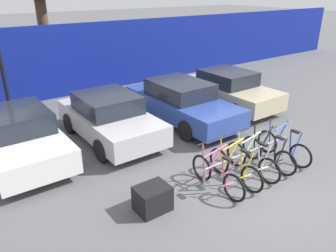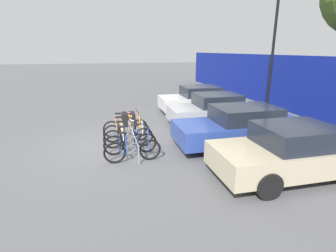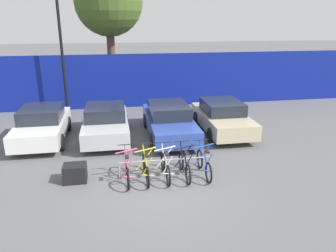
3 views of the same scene
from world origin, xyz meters
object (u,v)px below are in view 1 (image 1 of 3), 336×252
bike_rack (249,154)px  car_blue (181,102)px  bicycle_pink (217,175)px  car_white (19,136)px  bicycle_black (268,153)px  cargo_crate (153,198)px  car_silver (109,117)px  bicycle_yellow (235,168)px  bicycle_white (252,160)px  car_beige (228,89)px  bicycle_blue (283,147)px

bike_rack → car_blue: car_blue is taller
bicycle_pink → car_white: size_ratio=0.42×
bicycle_black → car_white: bearing=136.9°
bike_rack → cargo_crate: size_ratio=4.28×
bicycle_black → car_silver: (-2.49, 3.98, 0.31)m
bicycle_yellow → car_silver: 4.19m
bicycle_pink → car_blue: 4.31m
bike_rack → car_white: bearing=138.2°
bike_rack → bicycle_white: 0.18m
bike_rack → bicycle_yellow: bearing=-167.1°
bike_rack → car_silver: size_ratio=0.75×
bicycle_white → car_white: size_ratio=0.42×
car_beige → bicycle_blue: bearing=-116.0°
bicycle_pink → bicycle_black: size_ratio=1.00×
bicycle_pink → car_beige: bearing=40.8°
bicycle_black → car_silver: 4.71m
car_white → bicycle_white: bearing=-43.1°
bicycle_blue → car_silver: size_ratio=0.43×
bicycle_blue → car_white: (-5.69, 4.15, 0.31)m
bicycle_white → cargo_crate: (-2.79, 0.26, -0.10)m
bike_rack → bicycle_white: size_ratio=1.75×
cargo_crate → bicycle_blue: bearing=-3.6°
car_white → cargo_crate: bearing=-67.1°
bicycle_pink → cargo_crate: 1.62m
car_beige → bicycle_black: bearing=-123.1°
bike_rack → bicycle_black: size_ratio=1.75×
bicycle_yellow → car_white: 5.64m
bicycle_blue → car_white: car_white is taller
bike_rack → bicycle_white: (-0.03, -0.15, -0.10)m
car_white → bicycle_pink: bearing=-52.0°
bike_rack → bicycle_blue: 1.24m
bike_rack → car_white: 6.00m
bicycle_yellow → car_blue: size_ratio=0.37×
bicycle_blue → car_beige: (1.92, 3.93, 0.31)m
car_white → car_blue: bearing=-3.5°
bike_rack → bicycle_yellow: size_ratio=1.75×
bike_rack → car_silver: car_silver is taller
car_beige → car_blue: bearing=-177.4°
bicycle_yellow → cargo_crate: bearing=177.0°
bike_rack → bicycle_black: 0.61m
bicycle_black → bicycle_white: bearing=176.3°
bicycle_pink → car_silver: car_silver is taller
car_white → car_silver: size_ratio=1.01×
car_white → cargo_crate: size_ratio=5.77×
car_blue → cargo_crate: bearing=-135.0°
cargo_crate → bicycle_yellow: bearing=-6.7°
bicycle_white → cargo_crate: bicycle_white is taller
bike_rack → bicycle_blue: (1.23, -0.15, -0.10)m
car_silver → bicycle_pink: bearing=-80.3°
bike_rack → bicycle_black: bicycle_black is taller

